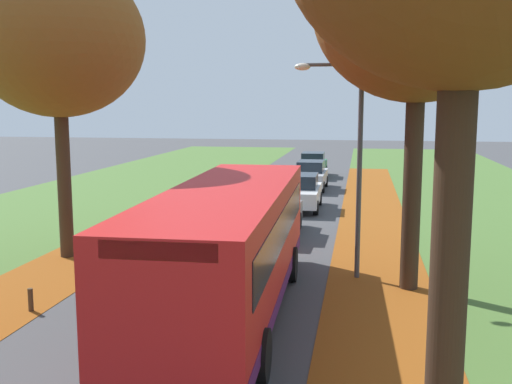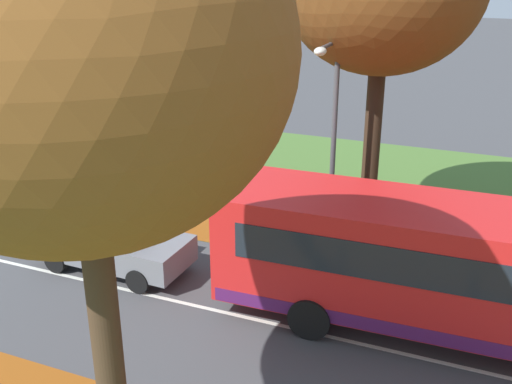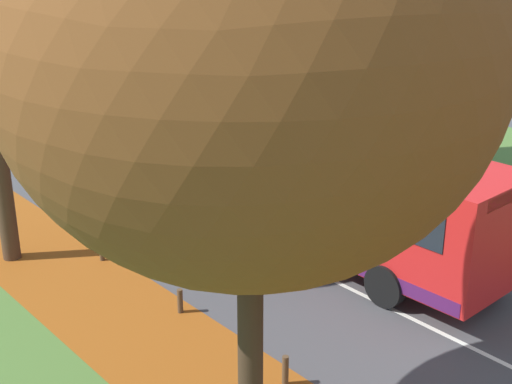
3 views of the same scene
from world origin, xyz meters
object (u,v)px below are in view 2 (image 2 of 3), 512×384
at_px(bus, 457,267).
at_px(streetlamp_right, 331,128).
at_px(car_grey_lead, 112,241).
at_px(tree_left_mid, 75,55).

bearing_deg(bus, streetlamp_right, 54.46).
xyz_separation_m(streetlamp_right, car_grey_lead, (-2.81, 5.11, -2.92)).
bearing_deg(streetlamp_right, tree_left_mid, 174.97).
distance_m(streetlamp_right, bus, 4.85).
distance_m(tree_left_mid, streetlamp_right, 9.38).
height_order(bus, car_grey_lead, bus).
distance_m(tree_left_mid, car_grey_lead, 9.53).
height_order(tree_left_mid, bus, tree_left_mid).
xyz_separation_m(tree_left_mid, car_grey_lead, (6.03, 4.33, -5.98)).
xyz_separation_m(tree_left_mid, streetlamp_right, (8.84, -0.78, -3.05)).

